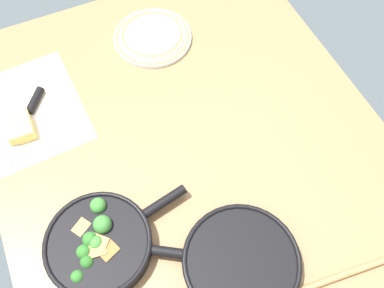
{
  "coord_description": "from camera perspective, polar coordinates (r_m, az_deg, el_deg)",
  "views": [
    {
      "loc": [
        -0.51,
        0.23,
        1.76
      ],
      "look_at": [
        0.0,
        0.0,
        0.78
      ],
      "focal_mm": 40.0,
      "sensor_mm": 36.0,
      "label": 1
    }
  ],
  "objects": [
    {
      "name": "dining_table_red",
      "position": [
        1.21,
        0.0,
        -2.15
      ],
      "size": [
        1.28,
        1.04,
        0.76
      ],
      "color": "olive",
      "rests_on": "ground_plane"
    },
    {
      "name": "wooden_spoon",
      "position": [
        1.05,
        15.19,
        -18.02
      ],
      "size": [
        0.07,
        0.41,
        0.02
      ],
      "rotation": [
        0.0,
        0.0,
        1.47
      ],
      "color": "#A87A4C",
      "rests_on": "dining_table_red"
    },
    {
      "name": "ground_plane",
      "position": [
        1.85,
        0.0,
        -11.87
      ],
      "size": [
        14.0,
        14.0,
        0.0
      ],
      "primitive_type": "plane",
      "color": "#424C51"
    },
    {
      "name": "skillet_broccoli",
      "position": [
        1.04,
        -12.24,
        -12.77
      ],
      "size": [
        0.25,
        0.37,
        0.07
      ],
      "rotation": [
        0.0,
        0.0,
        4.9
      ],
      "color": "black",
      "rests_on": "dining_table_red"
    },
    {
      "name": "cheese_block",
      "position": [
        1.25,
        -22.05,
        2.18
      ],
      "size": [
        0.09,
        0.07,
        0.04
      ],
      "color": "#EACC66",
      "rests_on": "dining_table_red"
    },
    {
      "name": "parchment_sheet",
      "position": [
        1.29,
        -20.88,
        4.17
      ],
      "size": [
        0.36,
        0.3,
        0.0
      ],
      "color": "beige",
      "rests_on": "dining_table_red"
    },
    {
      "name": "dinner_plate_stack",
      "position": [
        1.38,
        -5.28,
        14.14
      ],
      "size": [
        0.24,
        0.24,
        0.03
      ],
      "color": "silver",
      "rests_on": "dining_table_red"
    },
    {
      "name": "skillet_eggs",
      "position": [
        1.02,
        6.39,
        -15.42
      ],
      "size": [
        0.28,
        0.35,
        0.05
      ],
      "rotation": [
        0.0,
        0.0,
        1.01
      ],
      "color": "black",
      "rests_on": "dining_table_red"
    },
    {
      "name": "grater_knife",
      "position": [
        1.28,
        -20.88,
        3.87
      ],
      "size": [
        0.21,
        0.17,
        0.02
      ],
      "rotation": [
        0.0,
        0.0,
        2.49
      ],
      "color": "silver",
      "rests_on": "dining_table_red"
    }
  ]
}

